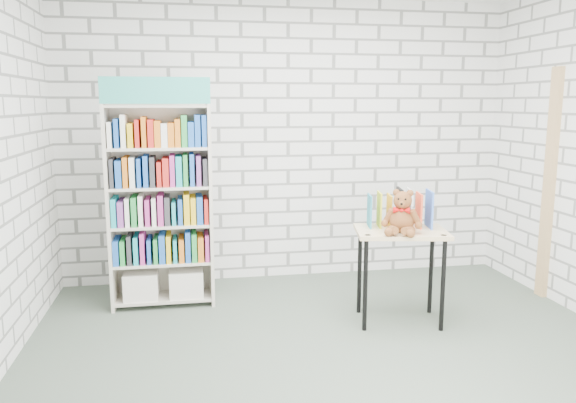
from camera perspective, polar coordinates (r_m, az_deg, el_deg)
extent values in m
plane|color=#465245|center=(4.14, 5.12, -15.59)|extent=(4.50, 4.50, 0.00)
cube|color=silver|center=(5.70, 0.01, 6.11)|extent=(4.50, 0.02, 2.80)
cube|color=silver|center=(1.93, 21.64, -2.14)|extent=(4.50, 0.02, 2.80)
cube|color=beige|center=(5.07, -17.63, -0.67)|extent=(0.03, 0.35, 1.78)
cube|color=beige|center=(5.03, -7.88, -0.37)|extent=(0.03, 0.35, 1.78)
cube|color=beige|center=(5.19, -12.70, -0.20)|extent=(0.89, 0.02, 1.78)
cube|color=teal|center=(4.79, -13.32, 10.93)|extent=(0.89, 0.02, 0.22)
cube|color=beige|center=(5.24, -12.42, -9.47)|extent=(0.83, 0.33, 0.02)
cube|color=beige|center=(5.14, -12.56, -5.94)|extent=(0.83, 0.33, 0.02)
cube|color=beige|center=(5.06, -12.71, -2.28)|extent=(0.83, 0.33, 0.02)
cube|color=beige|center=(5.00, -12.85, 1.48)|extent=(0.83, 0.33, 0.02)
cube|color=beige|center=(4.97, -13.00, 5.31)|extent=(0.83, 0.33, 0.02)
cube|color=beige|center=(4.95, -13.16, 9.41)|extent=(0.83, 0.33, 0.02)
cube|color=silver|center=(5.21, -14.67, -8.16)|extent=(0.30, 0.29, 0.24)
cube|color=silver|center=(5.20, -10.28, -8.05)|extent=(0.30, 0.29, 0.24)
cube|color=orange|center=(5.10, -12.62, -4.56)|extent=(0.83, 0.29, 0.24)
cube|color=#BF338C|center=(5.03, -12.77, -0.85)|extent=(0.83, 0.29, 0.24)
cube|color=#19A5B2|center=(4.98, -12.92, 2.95)|extent=(0.83, 0.29, 0.24)
cube|color=white|center=(4.95, -13.07, 6.81)|extent=(0.83, 0.29, 0.24)
cube|color=tan|center=(4.62, 11.42, -3.04)|extent=(0.80, 0.62, 0.03)
cylinder|color=black|center=(4.49, 7.86, -8.44)|extent=(0.04, 0.04, 0.74)
cylinder|color=black|center=(4.86, 7.28, -7.00)|extent=(0.04, 0.04, 0.74)
cylinder|color=black|center=(4.61, 15.46, -8.23)|extent=(0.04, 0.04, 0.74)
cylinder|color=black|center=(4.97, 14.32, -6.86)|extent=(0.04, 0.04, 0.74)
cylinder|color=black|center=(4.40, 8.11, -3.42)|extent=(0.05, 0.05, 0.01)
cylinder|color=black|center=(4.51, 15.52, -3.35)|extent=(0.05, 0.05, 0.01)
cube|color=teal|center=(4.66, 8.28, -0.75)|extent=(0.06, 0.22, 0.30)
cube|color=#CBCF20|center=(4.67, 9.27, -0.75)|extent=(0.06, 0.22, 0.30)
cube|color=gold|center=(4.69, 10.25, -0.75)|extent=(0.06, 0.22, 0.30)
cube|color=black|center=(4.70, 11.22, -0.75)|extent=(0.06, 0.22, 0.30)
cube|color=white|center=(4.72, 12.19, -0.75)|extent=(0.06, 0.22, 0.30)
cube|color=#F84E2B|center=(4.73, 13.16, -0.74)|extent=(0.06, 0.22, 0.30)
cube|color=blue|center=(4.75, 14.11, -0.74)|extent=(0.06, 0.22, 0.30)
ellipsoid|color=brown|center=(4.51, 11.51, -1.82)|extent=(0.20, 0.17, 0.20)
sphere|color=brown|center=(4.48, 11.57, 0.11)|extent=(0.15, 0.15, 0.15)
sphere|color=brown|center=(4.49, 10.94, 0.90)|extent=(0.05, 0.05, 0.05)
sphere|color=brown|center=(4.48, 12.30, 0.84)|extent=(0.05, 0.05, 0.05)
sphere|color=brown|center=(4.42, 11.49, -0.26)|extent=(0.06, 0.06, 0.06)
sphere|color=black|center=(4.42, 11.19, 0.25)|extent=(0.02, 0.02, 0.02)
sphere|color=black|center=(4.41, 11.84, 0.21)|extent=(0.02, 0.02, 0.02)
sphere|color=black|center=(4.40, 11.46, -0.26)|extent=(0.02, 0.02, 0.02)
cylinder|color=brown|center=(4.50, 10.21, -1.44)|extent=(0.10, 0.11, 0.14)
cylinder|color=brown|center=(4.48, 12.80, -1.58)|extent=(0.12, 0.07, 0.14)
sphere|color=brown|center=(4.50, 9.80, -2.18)|extent=(0.06, 0.06, 0.06)
sphere|color=brown|center=(4.47, 13.13, -2.36)|extent=(0.06, 0.06, 0.06)
cylinder|color=brown|center=(4.43, 10.61, -2.84)|extent=(0.09, 0.16, 0.08)
cylinder|color=brown|center=(4.42, 12.11, -2.92)|extent=(0.15, 0.15, 0.08)
sphere|color=brown|center=(4.37, 10.19, -3.07)|extent=(0.07, 0.07, 0.07)
sphere|color=brown|center=(4.35, 12.35, -3.19)|extent=(0.07, 0.07, 0.07)
cone|color=red|center=(4.44, 11.04, -0.85)|extent=(0.08, 0.07, 0.05)
cone|color=red|center=(4.43, 11.91, -0.90)|extent=(0.08, 0.07, 0.05)
sphere|color=red|center=(4.43, 11.47, -0.88)|extent=(0.03, 0.03, 0.03)
cube|color=tan|center=(5.63, 25.00, 1.54)|extent=(0.05, 0.12, 2.10)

